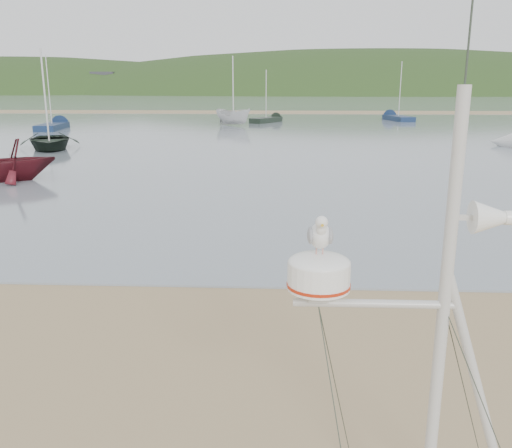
{
  "coord_description": "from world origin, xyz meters",
  "views": [
    {
      "loc": [
        3.1,
        -5.89,
        3.88
      ],
      "look_at": [
        2.77,
        1.0,
        2.08
      ],
      "focal_mm": 38.0,
      "sensor_mm": 36.0,
      "label": 1
    }
  ],
  "objects_px": {
    "boat_red": "(11,141)",
    "boat_white": "(233,103)",
    "boat_dark": "(46,107)",
    "sailboat_blue_near": "(58,125)",
    "sailboat_dark_mid": "(273,119)",
    "mast_rig": "(427,432)",
    "sailboat_blue_far": "(392,117)"
  },
  "relations": [
    {
      "from": "mast_rig",
      "to": "boat_white",
      "type": "height_order",
      "value": "mast_rig"
    },
    {
      "from": "boat_dark",
      "to": "sailboat_blue_near",
      "type": "height_order",
      "value": "sailboat_blue_near"
    },
    {
      "from": "sailboat_blue_near",
      "to": "sailboat_blue_far",
      "type": "bearing_deg",
      "value": 22.11
    },
    {
      "from": "boat_dark",
      "to": "sailboat_blue_near",
      "type": "distance_m",
      "value": 17.24
    },
    {
      "from": "mast_rig",
      "to": "sailboat_blue_near",
      "type": "relative_size",
      "value": 0.68
    },
    {
      "from": "boat_white",
      "to": "sailboat_blue_far",
      "type": "distance_m",
      "value": 19.17
    },
    {
      "from": "boat_white",
      "to": "sailboat_blue_near",
      "type": "relative_size",
      "value": 0.61
    },
    {
      "from": "boat_red",
      "to": "sailboat_blue_far",
      "type": "distance_m",
      "value": 45.82
    },
    {
      "from": "boat_white",
      "to": "sailboat_blue_near",
      "type": "height_order",
      "value": "sailboat_blue_near"
    },
    {
      "from": "boat_red",
      "to": "boat_white",
      "type": "xyz_separation_m",
      "value": [
        6.29,
        30.31,
        0.5
      ]
    },
    {
      "from": "mast_rig",
      "to": "boat_white",
      "type": "bearing_deg",
      "value": 96.89
    },
    {
      "from": "sailboat_blue_near",
      "to": "sailboat_dark_mid",
      "type": "bearing_deg",
      "value": 24.99
    },
    {
      "from": "sailboat_dark_mid",
      "to": "sailboat_blue_far",
      "type": "bearing_deg",
      "value": 17.69
    },
    {
      "from": "sailboat_blue_near",
      "to": "boat_dark",
      "type": "bearing_deg",
      "value": -69.38
    },
    {
      "from": "boat_red",
      "to": "sailboat_dark_mid",
      "type": "relative_size",
      "value": 0.57
    },
    {
      "from": "boat_white",
      "to": "sailboat_blue_near",
      "type": "xyz_separation_m",
      "value": [
        -15.38,
        -3.67,
        -1.85
      ]
    },
    {
      "from": "mast_rig",
      "to": "boat_red",
      "type": "relative_size",
      "value": 1.47
    },
    {
      "from": "boat_red",
      "to": "boat_white",
      "type": "bearing_deg",
      "value": 135.79
    },
    {
      "from": "sailboat_dark_mid",
      "to": "boat_white",
      "type": "bearing_deg",
      "value": -124.94
    },
    {
      "from": "sailboat_blue_far",
      "to": "sailboat_dark_mid",
      "type": "height_order",
      "value": "sailboat_blue_far"
    },
    {
      "from": "boat_red",
      "to": "sailboat_blue_near",
      "type": "height_order",
      "value": "sailboat_blue_near"
    },
    {
      "from": "boat_dark",
      "to": "boat_red",
      "type": "distance_m",
      "value": 11.1
    },
    {
      "from": "mast_rig",
      "to": "sailboat_blue_far",
      "type": "relative_size",
      "value": 0.69
    },
    {
      "from": "sailboat_blue_near",
      "to": "sailboat_dark_mid",
      "type": "distance_m",
      "value": 20.97
    },
    {
      "from": "mast_rig",
      "to": "sailboat_blue_near",
      "type": "distance_m",
      "value": 48.94
    },
    {
      "from": "boat_dark",
      "to": "sailboat_blue_near",
      "type": "xyz_separation_m",
      "value": [
        -6.02,
        16.0,
        -2.2
      ]
    },
    {
      "from": "sailboat_blue_far",
      "to": "mast_rig",
      "type": "bearing_deg",
      "value": -100.77
    },
    {
      "from": "boat_red",
      "to": "sailboat_blue_far",
      "type": "height_order",
      "value": "sailboat_blue_far"
    },
    {
      "from": "mast_rig",
      "to": "sailboat_blue_far",
      "type": "height_order",
      "value": "sailboat_blue_far"
    },
    {
      "from": "mast_rig",
      "to": "boat_dark",
      "type": "height_order",
      "value": "boat_dark"
    },
    {
      "from": "boat_dark",
      "to": "boat_white",
      "type": "height_order",
      "value": "boat_dark"
    },
    {
      "from": "sailboat_dark_mid",
      "to": "sailboat_blue_near",
      "type": "bearing_deg",
      "value": -155.01
    }
  ]
}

